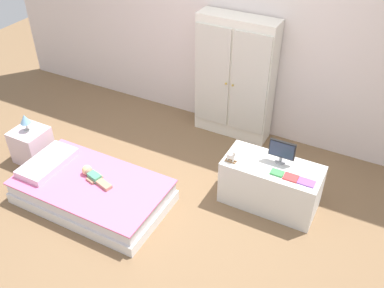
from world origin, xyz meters
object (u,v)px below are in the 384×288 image
tv_monitor (282,151)px  book_purple (306,182)px  book_green (277,173)px  doll (92,174)px  bed (93,191)px  table_lamp (25,120)px  wardrobe (235,79)px  book_red (291,177)px  rocking_horse_toy (232,156)px  nightstand (32,145)px  tv_stand (270,185)px

tv_monitor → book_purple: size_ratio=1.66×
book_green → doll: bearing=-159.1°
bed → book_green: size_ratio=12.59×
doll → table_lamp: bearing=169.8°
tv_monitor → wardrobe: bearing=133.7°
wardrobe → book_green: 1.40m
book_red → book_purple: (0.14, 0.00, -0.00)m
table_lamp → rocking_horse_toy: bearing=10.7°
wardrobe → book_green: wardrobe is taller
nightstand → rocking_horse_toy: 2.23m
book_red → bed: bearing=-158.6°
table_lamp → book_green: 2.63m
doll → nightstand: (-0.97, 0.17, -0.10)m
rocking_horse_toy → tv_monitor: bearing=26.9°
doll → rocking_horse_toy: bearing=26.1°
doll → tv_monitor: size_ratio=1.59×
table_lamp → rocking_horse_toy: rocking_horse_toy is taller
tv_stand → nightstand: bearing=-167.9°
bed → rocking_horse_toy: (1.17, 0.64, 0.41)m
tv_monitor → book_green: (0.03, -0.17, -0.12)m
book_purple → rocking_horse_toy: bearing=-177.3°
tv_stand → book_green: book_green is taller
nightstand → tv_monitor: bearing=13.4°
bed → doll: doll is taller
nightstand → tv_monitor: (2.56, 0.61, 0.42)m
book_green → book_purple: book_green is taller
bed → rocking_horse_toy: bearing=28.8°
nightstand → book_red: bearing=9.3°
wardrobe → book_red: size_ratio=11.10×
book_green → table_lamp: bearing=-170.3°
nightstand → table_lamp: table_lamp is taller
rocking_horse_toy → book_purple: size_ratio=0.88×
tv_stand → tv_monitor: size_ratio=3.71×
doll → book_red: size_ratio=3.04×
tv_stand → book_green: (0.07, -0.10, 0.24)m
doll → book_red: bearing=19.5°
nightstand → book_green: bearing=9.7°
doll → tv_monitor: 1.81m
tv_monitor → rocking_horse_toy: 0.45m
book_red → nightstand: bearing=-170.7°
book_red → tv_monitor: bearing=132.2°
doll → table_lamp: size_ratio=1.98×
book_green → wardrobe: bearing=129.6°
doll → rocking_horse_toy: (1.19, 0.58, 0.25)m
tv_stand → bed: bearing=-153.1°
tv_monitor → book_green: bearing=-81.2°
tv_stand → book_purple: (0.34, -0.10, 0.24)m
tv_stand → doll: bearing=-155.3°
tv_stand → book_purple: 0.42m
book_purple → doll: bearing=-161.9°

